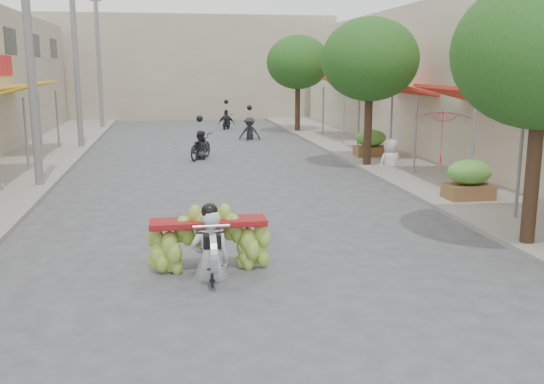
# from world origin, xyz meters

# --- Properties ---
(ground) EXTENTS (120.00, 120.00, 0.00)m
(ground) POSITION_xyz_m (0.00, 0.00, 0.00)
(ground) COLOR #515156
(ground) RESTS_ON ground
(sidewalk_left) EXTENTS (4.00, 60.00, 0.12)m
(sidewalk_left) POSITION_xyz_m (-7.00, 15.00, 0.06)
(sidewalk_left) COLOR gray
(sidewalk_left) RESTS_ON ground
(sidewalk_right) EXTENTS (4.00, 60.00, 0.12)m
(sidewalk_right) POSITION_xyz_m (7.00, 15.00, 0.06)
(sidewalk_right) COLOR gray
(sidewalk_right) RESTS_ON ground
(shophouse_row_right) EXTENTS (9.77, 40.00, 6.00)m
(shophouse_row_right) POSITION_xyz_m (11.99, 14.00, 3.00)
(shophouse_row_right) COLOR beige
(shophouse_row_right) RESTS_ON ground
(far_building) EXTENTS (20.00, 6.00, 7.00)m
(far_building) POSITION_xyz_m (0.00, 38.00, 3.50)
(far_building) COLOR tan
(far_building) RESTS_ON ground
(utility_pole_mid) EXTENTS (0.60, 0.24, 8.00)m
(utility_pole_mid) POSITION_xyz_m (-5.40, 12.00, 4.03)
(utility_pole_mid) COLOR slate
(utility_pole_mid) RESTS_ON ground
(utility_pole_far) EXTENTS (0.60, 0.24, 8.00)m
(utility_pole_far) POSITION_xyz_m (-5.40, 21.00, 4.03)
(utility_pole_far) COLOR slate
(utility_pole_far) RESTS_ON ground
(utility_pole_back) EXTENTS (0.60, 0.24, 8.00)m
(utility_pole_back) POSITION_xyz_m (-5.40, 30.00, 4.03)
(utility_pole_back) COLOR slate
(utility_pole_back) RESTS_ON ground
(street_tree_near) EXTENTS (3.40, 3.40, 5.25)m
(street_tree_near) POSITION_xyz_m (5.40, 4.00, 3.78)
(street_tree_near) COLOR #3A2719
(street_tree_near) RESTS_ON ground
(street_tree_mid) EXTENTS (3.40, 3.40, 5.25)m
(street_tree_mid) POSITION_xyz_m (5.40, 14.00, 3.78)
(street_tree_mid) COLOR #3A2719
(street_tree_mid) RESTS_ON ground
(street_tree_far) EXTENTS (3.40, 3.40, 5.25)m
(street_tree_far) POSITION_xyz_m (5.40, 26.00, 3.78)
(street_tree_far) COLOR #3A2719
(street_tree_far) RESTS_ON ground
(produce_crate_mid) EXTENTS (1.20, 0.88, 1.16)m
(produce_crate_mid) POSITION_xyz_m (6.20, 8.00, 0.71)
(produce_crate_mid) COLOR brown
(produce_crate_mid) RESTS_ON ground
(produce_crate_far) EXTENTS (1.20, 0.88, 1.16)m
(produce_crate_far) POSITION_xyz_m (6.20, 16.00, 0.71)
(produce_crate_far) COLOR brown
(produce_crate_far) RESTS_ON ground
(banana_motorbike) EXTENTS (2.20, 1.80, 2.23)m
(banana_motorbike) POSITION_xyz_m (-0.93, 3.45, 0.74)
(banana_motorbike) COLOR black
(banana_motorbike) RESTS_ON ground
(market_umbrella) EXTENTS (1.92, 1.92, 1.56)m
(market_umbrella) POSITION_xyz_m (6.08, 9.46, 2.38)
(market_umbrella) COLOR #BE1938
(market_umbrella) RESTS_ON ground
(pedestrian) EXTENTS (0.98, 0.67, 1.84)m
(pedestrian) POSITION_xyz_m (6.25, 13.92, 1.04)
(pedestrian) COLOR white
(pedestrian) RESTS_ON ground
(bg_motorbike_a) EXTENTS (1.35, 1.89, 1.95)m
(bg_motorbike_a) POSITION_xyz_m (-0.38, 17.05, 0.73)
(bg_motorbike_a) COLOR black
(bg_motorbike_a) RESTS_ON ground
(bg_motorbike_b) EXTENTS (1.16, 1.85, 1.95)m
(bg_motorbike_b) POSITION_xyz_m (2.38, 23.18, 0.83)
(bg_motorbike_b) COLOR black
(bg_motorbike_b) RESTS_ON ground
(bg_motorbike_c) EXTENTS (1.09, 1.63, 1.95)m
(bg_motorbike_c) POSITION_xyz_m (1.74, 28.60, 0.81)
(bg_motorbike_c) COLOR black
(bg_motorbike_c) RESTS_ON ground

